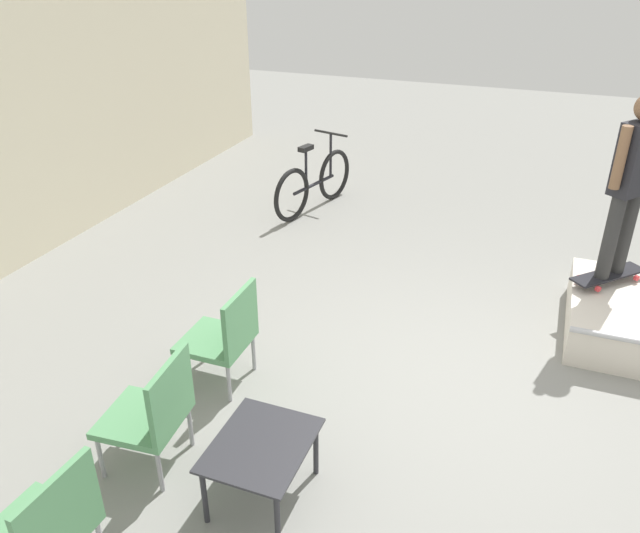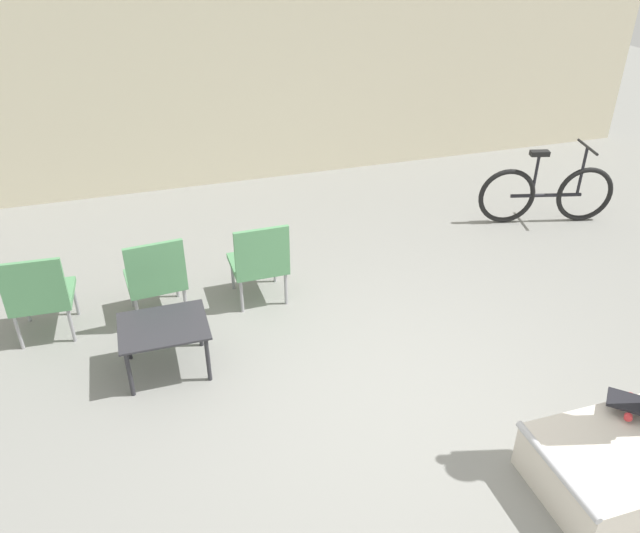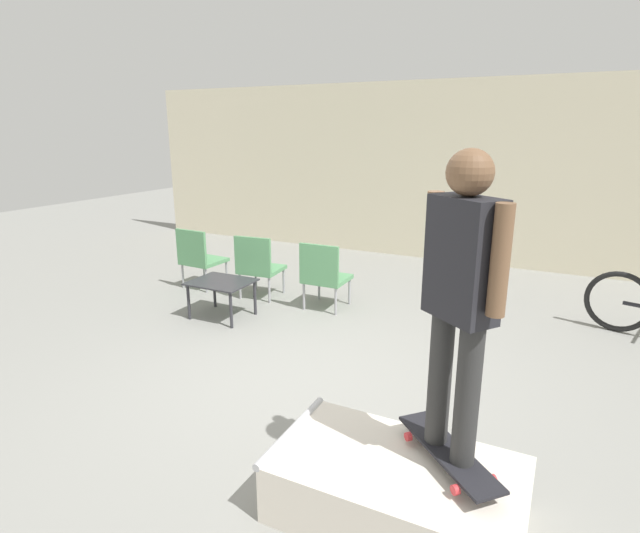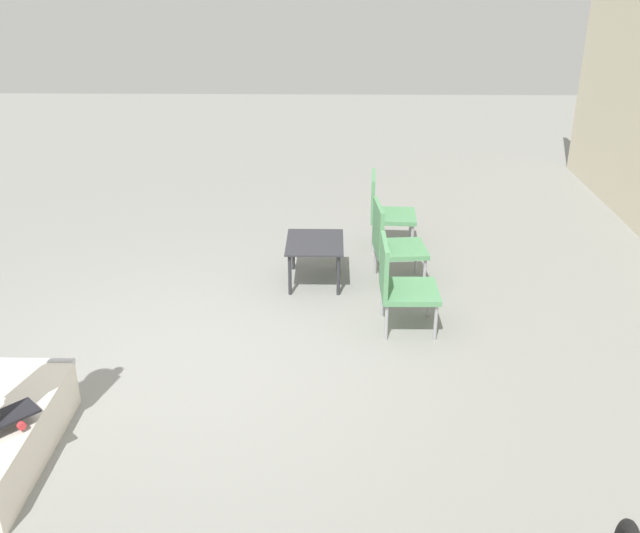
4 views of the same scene
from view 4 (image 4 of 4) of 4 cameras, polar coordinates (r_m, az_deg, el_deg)
name	(u,v)px [view 4 (image 4 of 4)]	position (r m, az deg, el deg)	size (l,w,h in m)	color
ground_plane	(186,367)	(6.18, -10.69, -7.91)	(24.00, 24.00, 0.00)	gray
coffee_table	(315,247)	(7.39, -0.42, 1.57)	(0.72, 0.59, 0.45)	#2D2D33
patio_chair_left	(385,208)	(8.30, 5.24, 4.65)	(0.55, 0.55, 0.87)	#99999E
patio_chair_center	(392,241)	(7.37, 5.75, 2.02)	(0.56, 0.56, 0.87)	#99999E
patio_chair_right	(400,282)	(6.48, 6.38, -1.27)	(0.53, 0.53, 0.87)	#99999E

